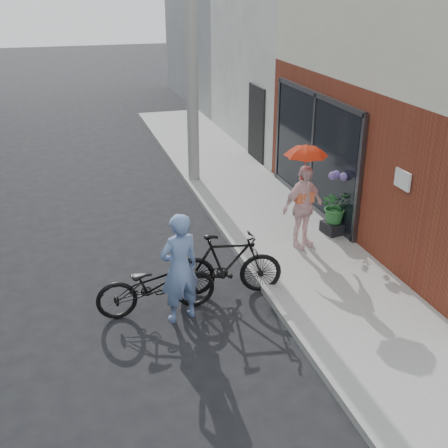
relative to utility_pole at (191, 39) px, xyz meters
name	(u,v)px	position (x,y,z in m)	size (l,w,h in m)	color
ground	(217,313)	(-1.10, -6.00, -3.50)	(80.00, 80.00, 0.00)	black
sidewalk	(292,241)	(1.00, -4.00, -3.44)	(2.20, 24.00, 0.12)	gray
curb	(236,248)	(-0.16, -4.00, -3.44)	(0.12, 24.00, 0.12)	#9E9E99
plaster_building	(363,24)	(6.10, 3.00, 0.00)	(8.00, 6.00, 7.00)	white
east_building_far	(278,13)	(6.10, 10.00, 0.00)	(8.00, 8.00, 7.00)	slate
utility_pole	(191,39)	(0.00, 0.00, 0.00)	(0.28, 0.28, 7.00)	#9E9E99
officer	(180,268)	(-1.66, -5.97, -2.63)	(0.63, 0.41, 1.73)	#6A85BC
bike_left	(156,284)	(-1.98, -5.68, -3.02)	(0.64, 1.84, 0.97)	black
bike_right	(228,264)	(-0.77, -5.46, -2.96)	(0.50, 1.78, 1.07)	black
kimono_woman	(303,207)	(1.01, -4.36, -2.59)	(0.93, 0.39, 1.58)	#F9D1D1
parasol	(306,148)	(1.01, -4.36, -1.47)	(0.74, 0.74, 0.65)	#F2421C
planter	(334,227)	(1.90, -3.99, -3.27)	(0.42, 0.42, 0.22)	black
potted_plant	(336,206)	(1.90, -3.99, -2.81)	(0.62, 0.54, 0.69)	#2C6E32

